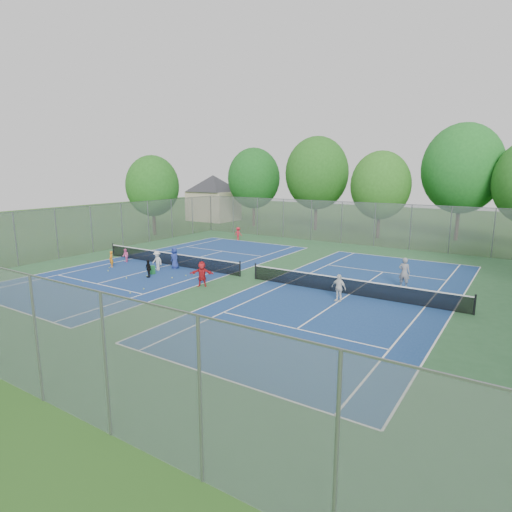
{
  "coord_description": "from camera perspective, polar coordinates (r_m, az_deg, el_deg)",
  "views": [
    {
      "loc": [
        15.31,
        -22.51,
        7.02
      ],
      "look_at": [
        0.0,
        1.0,
        1.3
      ],
      "focal_mm": 30.0,
      "sensor_mm": 36.0,
      "label": 1
    }
  ],
  "objects": [
    {
      "name": "tennis_ball_7",
      "position": [
        28.95,
        -9.33,
        -2.6
      ],
      "size": [
        0.07,
        0.07,
        0.07
      ],
      "primitive_type": "sphere",
      "color": "#C9DE33",
      "rests_on": "ground"
    },
    {
      "name": "instructor",
      "position": [
        27.1,
        19.16,
        -2.11
      ],
      "size": [
        0.7,
        0.48,
        1.86
      ],
      "primitive_type": "imported",
      "rotation": [
        0.0,
        0.0,
        3.09
      ],
      "color": "gray",
      "rests_on": "ground"
    },
    {
      "name": "fence_north",
      "position": [
        41.75,
        11.34,
        4.39
      ],
      "size": [
        32.0,
        0.1,
        4.0
      ],
      "primitive_type": "cube",
      "color": "gray",
      "rests_on": "ground"
    },
    {
      "name": "tree_nw",
      "position": [
        53.31,
        -0.3,
        10.32
      ],
      "size": [
        6.4,
        6.4,
        9.58
      ],
      "color": "#443326",
      "rests_on": "ground"
    },
    {
      "name": "tree_nc",
      "position": [
        45.53,
        16.26,
        9.03
      ],
      "size": [
        6.0,
        6.0,
        8.85
      ],
      "color": "#443326",
      "rests_on": "ground"
    },
    {
      "name": "fence_west",
      "position": [
        38.89,
        -21.07,
        3.34
      ],
      "size": [
        0.1,
        32.0,
        4.0
      ],
      "primitive_type": "cube",
      "rotation": [
        0.0,
        0.0,
        1.57
      ],
      "color": "gray",
      "rests_on": "ground"
    },
    {
      "name": "ball_crate",
      "position": [
        31.23,
        -13.8,
        -1.55
      ],
      "size": [
        0.36,
        0.36,
        0.27
      ],
      "primitive_type": "cube",
      "rotation": [
        0.0,
        0.0,
        0.13
      ],
      "color": "#1738B1",
      "rests_on": "ground"
    },
    {
      "name": "tennis_ball_2",
      "position": [
        29.08,
        -8.27,
        -2.5
      ],
      "size": [
        0.07,
        0.07,
        0.07
      ],
      "primitive_type": "sphere",
      "color": "#CCE635",
      "rests_on": "ground"
    },
    {
      "name": "tree_nr",
      "position": [
        46.94,
        25.8,
        10.43
      ],
      "size": [
        7.6,
        7.6,
        11.42
      ],
      "color": "#443326",
      "rests_on": "ground"
    },
    {
      "name": "teen_court_b",
      "position": [
        23.45,
        10.96,
        -4.19
      ],
      "size": [
        0.94,
        0.54,
        1.51
      ],
      "primitive_type": "imported",
      "rotation": [
        0.0,
        0.0,
        -0.2
      ],
      "color": "white",
      "rests_on": "ground"
    },
    {
      "name": "tennis_ball_6",
      "position": [
        29.23,
        -22.09,
        -3.17
      ],
      "size": [
        0.07,
        0.07,
        0.07
      ],
      "primitive_type": "sphere",
      "color": "#B5DA32",
      "rests_on": "ground"
    },
    {
      "name": "ball_hopper",
      "position": [
        29.87,
        -13.66,
        -1.82
      ],
      "size": [
        0.38,
        0.38,
        0.59
      ],
      "primitive_type": "cube",
      "rotation": [
        0.0,
        0.0,
        -0.29
      ],
      "color": "#227F35",
      "rests_on": "ground"
    },
    {
      "name": "tennis_ball_1",
      "position": [
        32.54,
        -18.98,
        -1.51
      ],
      "size": [
        0.07,
        0.07,
        0.07
      ],
      "primitive_type": "sphere",
      "color": "#A3C12C",
      "rests_on": "ground"
    },
    {
      "name": "house",
      "position": [
        59.69,
        -5.73,
        8.78
      ],
      "size": [
        11.03,
        11.03,
        7.3
      ],
      "color": "#B7A88C",
      "rests_on": "ground"
    },
    {
      "name": "tennis_ball_0",
      "position": [
        26.28,
        -14.74,
        -4.28
      ],
      "size": [
        0.07,
        0.07,
        0.07
      ],
      "primitive_type": "sphere",
      "color": "#C3E435",
      "rests_on": "ground"
    },
    {
      "name": "court_pad",
      "position": [
        28.11,
        -1.11,
        -2.93
      ],
      "size": [
        32.0,
        32.0,
        0.01
      ],
      "primitive_type": "cube",
      "color": "#2A5932",
      "rests_on": "ground"
    },
    {
      "name": "child_far_baseline",
      "position": [
        43.02,
        -2.39,
        3.0
      ],
      "size": [
        0.87,
        0.53,
        1.3
      ],
      "primitive_type": "imported",
      "rotation": [
        0.0,
        0.0,
        3.2
      ],
      "color": "red",
      "rests_on": "ground"
    },
    {
      "name": "tree_side_w",
      "position": [
        47.3,
        -13.64,
        9.05
      ],
      "size": [
        5.6,
        5.6,
        8.47
      ],
      "color": "#443326",
      "rests_on": "ground"
    },
    {
      "name": "tennis_ball_8",
      "position": [
        25.63,
        -16.43,
        -4.78
      ],
      "size": [
        0.07,
        0.07,
        0.07
      ],
      "primitive_type": "sphere",
      "color": "#CBDD33",
      "rests_on": "ground"
    },
    {
      "name": "ground",
      "position": [
        28.12,
        -1.11,
        -2.94
      ],
      "size": [
        120.0,
        120.0,
        0.0
      ],
      "primitive_type": "plane",
      "color": "#265219",
      "rests_on": "ground"
    },
    {
      "name": "student_d",
      "position": [
        28.96,
        -14.17,
        -1.66
      ],
      "size": [
        0.74,
        0.46,
        1.18
      ],
      "primitive_type": "imported",
      "rotation": [
        0.0,
        0.0,
        -0.27
      ],
      "color": "black",
      "rests_on": "ground"
    },
    {
      "name": "tennis_ball_5",
      "position": [
        31.58,
        -19.12,
        -1.91
      ],
      "size": [
        0.07,
        0.07,
        0.07
      ],
      "primitive_type": "sphere",
      "color": "#BACA2F",
      "rests_on": "ground"
    },
    {
      "name": "student_c",
      "position": [
        30.8,
        -13.05,
        -0.64
      ],
      "size": [
        0.92,
        0.56,
        1.38
      ],
      "primitive_type": "imported",
      "rotation": [
        0.0,
        0.0,
        -0.06
      ],
      "color": "silver",
      "rests_on": "ground"
    },
    {
      "name": "tennis_ball_3",
      "position": [
        28.49,
        -11.13,
        -2.9
      ],
      "size": [
        0.07,
        0.07,
        0.07
      ],
      "primitive_type": "sphere",
      "color": "#F0F539",
      "rests_on": "ground"
    },
    {
      "name": "court_right",
      "position": [
        25.0,
        12.34,
        -5.02
      ],
      "size": [
        10.97,
        23.77,
        0.01
      ],
      "primitive_type": "cube",
      "color": "navy",
      "rests_on": "court_pad"
    },
    {
      "name": "student_f",
      "position": [
        26.15,
        -7.22,
        -2.38
      ],
      "size": [
        1.48,
        1.13,
        1.56
      ],
      "primitive_type": "imported",
      "rotation": [
        0.0,
        0.0,
        0.53
      ],
      "color": "red",
      "rests_on": "ground"
    },
    {
      "name": "net_left",
      "position": [
        32.37,
        -11.43,
        -0.41
      ],
      "size": [
        12.87,
        0.1,
        0.91
      ],
      "primitive_type": "cube",
      "color": "black",
      "rests_on": "ground"
    },
    {
      "name": "tennis_ball_4",
      "position": [
        29.38,
        -14.34,
        -2.6
      ],
      "size": [
        0.07,
        0.07,
        0.07
      ],
      "primitive_type": "sphere",
      "color": "#B7CD2F",
      "rests_on": "ground"
    },
    {
      "name": "net_right",
      "position": [
        24.88,
        12.38,
        -4.05
      ],
      "size": [
        12.87,
        0.1,
        0.91
      ],
      "primitive_type": "cube",
      "color": "black",
      "rests_on": "ground"
    },
    {
      "name": "court_left",
      "position": [
        32.46,
        -11.4,
        -1.17
      ],
      "size": [
        10.97,
        23.77,
        0.01
      ],
      "primitive_type": "cube",
      "color": "navy",
      "rests_on": "court_pad"
    },
    {
      "name": "student_e",
      "position": [
        31.14,
        -10.8,
        -0.25
      ],
      "size": [
        0.87,
        0.69,
        1.55
      ],
      "primitive_type": "imported",
      "rotation": [
        0.0,
        0.0,
        -0.3
      ],
      "color": "navy",
      "rests_on": "ground"
    },
    {
      "name": "tennis_ball_9",
      "position": [
        29.13,
        -16.88,
        -2.86
      ],
      "size": [
        0.07,
        0.07,
        0.07
      ],
      "primitive_type": "sphere",
      "color": "yellow",
      "rests_on": "ground"
    },
    {
      "name": "student_a",
      "position": [
        32.75,
        -18.74,
        -0.41
      ],
      "size": [
        0.5,
        0.41,
        1.19
      ],
      "primitive_type": "imported",
      "rotation": [
        0.0,
        0.0,
        -0.32
      ],
      "color": "orange",
      "rests_on": "ground"
    },
    {
      "name": "student_b",
      "position": [
        34.16,
        -17.0,
        0.06
      ],
      "size": [
        0.62,
        0.55,
        1.05
      ],
      "primitive_type": "imported",
      "rotation": [
        0.0,
        0.0,
        -0.35
      ],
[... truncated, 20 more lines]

